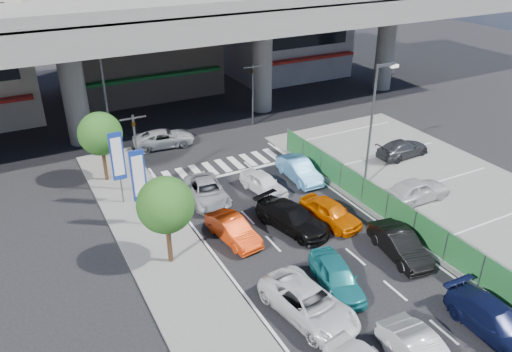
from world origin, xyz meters
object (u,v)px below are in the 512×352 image
signboard_far (118,159)px  hatch_black_mid_right (400,245)px  traffic_light_right (253,80)px  taxi_orange_left (233,230)px  sedan_white_mid_left (309,303)px  traffic_light_left (135,135)px  traffic_cone (390,201)px  street_lamp_left (108,94)px  crossing_wagon_silver (164,138)px  signboard_near (139,178)px  tree_far (100,134)px  taxi_teal_mid (337,276)px  minivan_navy_back (496,321)px  tree_near (166,205)px  sedan_white_front_mid (264,183)px  taxi_orange_right (330,212)px  sedan_black_mid (292,218)px  street_lamp_right (374,116)px  wagon_silver_front_left (207,191)px  kei_truck_front_right (299,170)px  parked_sedan_white (416,190)px  parked_sedan_dgrey (403,148)px

signboard_far → hatch_black_mid_right: signboard_far is taller
traffic_light_right → taxi_orange_left: 17.40m
signboard_far → sedan_white_mid_left: 14.45m
traffic_light_left → traffic_cone: 15.95m
street_lamp_left → sedan_white_mid_left: (3.40, -20.47, -4.08)m
taxi_orange_left → crossing_wagon_silver: (0.76, 13.90, 0.01)m
crossing_wagon_silver → signboard_near: bearing=161.4°
tree_far → taxi_teal_mid: tree_far is taller
minivan_navy_back → taxi_orange_left: size_ratio=1.19×
tree_near → hatch_black_mid_right: 12.04m
taxi_teal_mid → sedan_white_front_mid: (1.48, 9.86, -0.06)m
traffic_light_right → taxi_teal_mid: size_ratio=1.28×
minivan_navy_back → taxi_orange_right: size_ratio=1.15×
signboard_far → sedan_black_mid: size_ratio=0.99×
crossing_wagon_silver → hatch_black_mid_right: bearing=-156.5°
tree_far → taxi_orange_left: 11.42m
sedan_white_front_mid → sedan_white_mid_left: bearing=-118.4°
traffic_light_right → taxi_orange_right: (-3.15, -15.64, -3.26)m
street_lamp_right → traffic_cone: (-0.62, -2.92, -4.33)m
wagon_silver_front_left → traffic_light_left: bearing=144.4°
minivan_navy_back → traffic_cone: (3.19, 10.09, -0.23)m
taxi_orange_left → sedan_black_mid: size_ratio=0.81×
hatch_black_mid_right → sedan_black_mid: same height
taxi_teal_mid → taxi_orange_left: (-2.56, 5.89, -0.05)m
traffic_light_right → traffic_light_left: bearing=-149.1°
taxi_teal_mid → sedan_white_front_mid: bearing=94.4°
tree_near → crossing_wagon_silver: (4.44, 14.27, -2.74)m
kei_truck_front_right → traffic_cone: bearing=-60.8°
hatch_black_mid_right → taxi_orange_left: size_ratio=1.08×
taxi_orange_right → sedan_white_front_mid: (-1.63, 4.97, -0.05)m
street_lamp_right → parked_sedan_white: street_lamp_right is taller
wagon_silver_front_left → traffic_cone: (9.44, -5.89, -0.19)m
signboard_near → parked_sedan_white: (15.59, -5.12, -2.27)m
minivan_navy_back → tree_near: bearing=134.6°
taxi_teal_mid → traffic_cone: taxi_teal_mid is taller
taxi_orange_right → crossing_wagon_silver: (-4.91, 14.91, -0.04)m
traffic_light_left → sedan_black_mid: bearing=-52.3°
hatch_black_mid_right → wagon_silver_front_left: 11.88m
sedan_white_mid_left → sedan_black_mid: same height
minivan_navy_back → parked_sedan_dgrey: 17.60m
crossing_wagon_silver → sedan_white_front_mid: bearing=-156.1°
sedan_black_mid → traffic_light_right: bearing=55.4°
taxi_teal_mid → kei_truck_front_right: 11.19m
traffic_light_left → crossing_wagon_silver: size_ratio=1.12×
signboard_near → hatch_black_mid_right: 14.25m
signboard_near → taxi_orange_right: (9.55, -4.63, -2.38)m
crossing_wagon_silver → taxi_teal_mid: bearing=-169.1°
traffic_light_right → taxi_orange_left: size_ratio=1.34×
parked_sedan_white → traffic_cone: 1.89m
tree_near → hatch_black_mid_right: (10.63, -4.96, -2.70)m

